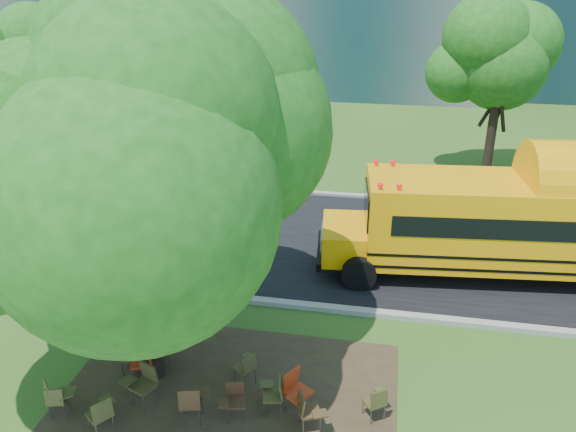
% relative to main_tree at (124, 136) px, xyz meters
% --- Properties ---
extents(ground, '(160.00, 160.00, 0.00)m').
position_rel_main_tree_xyz_m(ground, '(0.86, 0.27, -5.48)').
color(ground, '#2A531A').
rests_on(ground, ground).
extents(dirt_patch, '(7.00, 4.50, 0.03)m').
position_rel_main_tree_xyz_m(dirt_patch, '(1.86, -0.23, -5.47)').
color(dirt_patch, '#382819').
rests_on(dirt_patch, ground).
extents(asphalt_road, '(80.00, 8.00, 0.04)m').
position_rel_main_tree_xyz_m(asphalt_road, '(0.86, 7.27, -5.46)').
color(asphalt_road, black).
rests_on(asphalt_road, ground).
extents(kerb_near, '(80.00, 0.25, 0.14)m').
position_rel_main_tree_xyz_m(kerb_near, '(0.86, 3.27, -5.41)').
color(kerb_near, gray).
rests_on(kerb_near, ground).
extents(kerb_far, '(80.00, 0.25, 0.14)m').
position_rel_main_tree_xyz_m(kerb_far, '(0.86, 11.37, -5.41)').
color(kerb_far, gray).
rests_on(kerb_far, ground).
extents(bg_tree_0, '(5.20, 5.20, 7.18)m').
position_rel_main_tree_xyz_m(bg_tree_0, '(-11.14, 13.27, -0.91)').
color(bg_tree_0, black).
rests_on(bg_tree_0, ground).
extents(bg_tree_2, '(4.80, 4.80, 6.62)m').
position_rel_main_tree_xyz_m(bg_tree_2, '(-4.14, 16.27, -1.27)').
color(bg_tree_2, black).
rests_on(bg_tree_2, ground).
extents(bg_tree_3, '(5.60, 5.60, 7.84)m').
position_rel_main_tree_xyz_m(bg_tree_3, '(8.86, 14.27, -0.45)').
color(bg_tree_3, black).
rests_on(bg_tree_3, ground).
extents(main_tree, '(7.20, 7.20, 9.10)m').
position_rel_main_tree_xyz_m(main_tree, '(0.00, 0.00, 0.00)').
color(main_tree, black).
rests_on(main_tree, ground).
extents(school_bus, '(12.21, 3.83, 2.94)m').
position_rel_main_tree_xyz_m(school_bus, '(9.54, 6.26, -3.79)').
color(school_bus, '#FFA308').
rests_on(school_bus, ground).
extents(chair_0, '(0.52, 0.55, 0.77)m').
position_rel_main_tree_xyz_m(chair_0, '(-1.31, -1.54, -5.01)').
color(chair_0, brown).
rests_on(chair_0, ground).
extents(chair_1, '(0.70, 0.55, 0.82)m').
position_rel_main_tree_xyz_m(chair_1, '(-1.42, -1.48, -4.98)').
color(chair_1, brown).
rests_on(chair_1, ground).
extents(chair_2, '(0.59, 0.75, 0.87)m').
position_rel_main_tree_xyz_m(chair_2, '(-0.23, -1.79, -4.95)').
color(chair_2, '#45431E').
rests_on(chair_2, ground).
extents(chair_3, '(0.76, 0.60, 0.94)m').
position_rel_main_tree_xyz_m(chair_3, '(0.22, -0.86, -4.90)').
color(chair_3, '#453E1E').
rests_on(chair_3, ground).
extents(chair_4, '(0.62, 0.65, 0.91)m').
position_rel_main_tree_xyz_m(chair_4, '(1.38, -1.21, -4.92)').
color(chair_4, '#49301A').
rests_on(chair_4, ground).
extents(chair_5, '(0.55, 0.59, 0.81)m').
position_rel_main_tree_xyz_m(chair_5, '(2.15, -0.91, -4.98)').
color(chair_5, '#4A2C1A').
rests_on(chair_5, ground).
extents(chair_6, '(0.56, 0.56, 0.83)m').
position_rel_main_tree_xyz_m(chair_6, '(2.92, -0.61, -4.97)').
color(chair_6, '#49441F').
rests_on(chair_6, ground).
extents(chair_7, '(0.68, 0.59, 0.87)m').
position_rel_main_tree_xyz_m(chair_7, '(3.63, -0.98, -4.95)').
color(chair_7, '#453118').
rests_on(chair_7, ground).
extents(chair_8, '(0.55, 0.69, 0.82)m').
position_rel_main_tree_xyz_m(chair_8, '(-0.60, 0.45, -4.98)').
color(chair_8, '#4C2F1B').
rests_on(chair_8, ground).
extents(chair_9, '(0.73, 0.64, 0.94)m').
position_rel_main_tree_xyz_m(chair_9, '(-0.10, -0.15, -4.90)').
color(chair_9, red).
rests_on(chair_9, ground).
extents(chair_10, '(0.53, 0.68, 0.83)m').
position_rel_main_tree_xyz_m(chair_10, '(0.08, 0.65, -4.97)').
color(chair_10, '#47431E').
rests_on(chair_10, ground).
extents(chair_11, '(0.54, 0.69, 0.80)m').
position_rel_main_tree_xyz_m(chair_11, '(2.15, 0.09, -4.99)').
color(chair_11, '#4B4120').
rests_on(chair_11, ground).
extents(chair_12, '(0.65, 0.82, 0.97)m').
position_rel_main_tree_xyz_m(chair_12, '(3.32, -0.53, -4.88)').
color(chair_12, '#A93012').
rests_on(chair_12, ground).
extents(chair_13, '(0.53, 0.66, 0.79)m').
position_rel_main_tree_xyz_m(chair_13, '(4.94, -0.45, -5.00)').
color(chair_13, '#413E1C').
rests_on(chair_13, ground).
extents(chair_14, '(0.56, 0.56, 0.83)m').
position_rel_main_tree_xyz_m(chair_14, '(-0.45, -0.05, -4.97)').
color(chair_14, brown).
rests_on(chair_14, ground).
extents(black_car, '(4.36, 2.32, 1.41)m').
position_rel_main_tree_xyz_m(black_car, '(-3.61, 4.98, -4.78)').
color(black_car, black).
rests_on(black_car, ground).
extents(bg_car_red, '(5.69, 4.27, 1.44)m').
position_rel_main_tree_xyz_m(bg_car_red, '(-8.20, 10.08, -4.77)').
color(bg_car_red, '#4E0D11').
rests_on(bg_car_red, ground).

